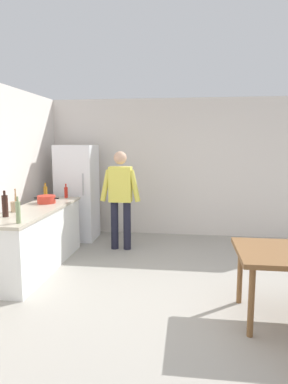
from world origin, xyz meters
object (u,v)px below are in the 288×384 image
at_px(bottle_oil_amber, 46,193).
at_px(bottle_sauce_red, 66,192).
at_px(utensil_jar, 15,206).
at_px(bottle_wine_dark, 5,206).
at_px(cooking_pot, 46,199).
at_px(refrigerator, 77,192).
at_px(person, 121,194).
at_px(bottle_vinegar_tall, 18,212).

relative_size(bottle_oil_amber, bottle_sauce_red, 1.17).
bearing_deg(utensil_jar, bottle_wine_dark, -82.44).
xyz_separation_m(utensil_jar, bottle_oil_amber, (0.00, 1.01, 0.04)).
bearing_deg(bottle_wine_dark, cooking_pot, 83.83).
bearing_deg(refrigerator, bottle_oil_amber, -106.98).
xyz_separation_m(cooking_pot, bottle_wine_dark, (-0.11, -1.02, 0.09)).
relative_size(refrigerator, person, 1.06).
relative_size(utensil_jar, bottle_wine_dark, 0.94).
distance_m(cooking_pot, utensil_jar, 0.71).
bearing_deg(utensil_jar, bottle_vinegar_tall, -58.85).
relative_size(cooking_pot, utensil_jar, 1.25).
xyz_separation_m(refrigerator, bottle_sauce_red, (0.00, -0.61, 0.10)).
relative_size(refrigerator, bottle_wine_dark, 5.29).
distance_m(utensil_jar, bottle_oil_amber, 1.01).
height_order(person, bottle_vinegar_tall, person).
xyz_separation_m(person, cooking_pot, (-1.06, -0.62, -0.02)).
distance_m(refrigerator, utensil_jar, 1.89).
relative_size(person, cooking_pot, 4.25).
bearing_deg(bottle_wine_dark, bottle_vinegar_tall, -42.37).
relative_size(bottle_wine_dark, bottle_oil_amber, 1.21).
distance_m(refrigerator, bottle_wine_dark, 2.21).
height_order(person, bottle_sauce_red, person).
bearing_deg(refrigerator, cooking_pot, -95.47).
xyz_separation_m(utensil_jar, bottle_wine_dark, (0.04, -0.32, 0.07)).
height_order(cooking_pot, bottle_vinegar_tall, bottle_vinegar_tall).
bearing_deg(bottle_sauce_red, bottle_vinegar_tall, -86.56).
relative_size(refrigerator, bottle_oil_amber, 6.43).
bearing_deg(person, cooking_pot, -149.69).
distance_m(person, utensil_jar, 1.79).
height_order(refrigerator, bottle_oil_amber, refrigerator).
height_order(person, utensil_jar, person).
height_order(person, bottle_oil_amber, person).
relative_size(person, utensil_jar, 5.31).
distance_m(refrigerator, person, 1.10).
distance_m(utensil_jar, bottle_sauce_red, 1.29).
bearing_deg(bottle_wine_dark, refrigerator, 84.20).
height_order(refrigerator, bottle_vinegar_tall, refrigerator).
bearing_deg(bottle_wine_dark, bottle_sauce_red, 81.88).
bearing_deg(cooking_pot, bottle_sauce_red, 78.40).
bearing_deg(cooking_pot, bottle_vinegar_tall, -80.21).
bearing_deg(cooking_pot, bottle_oil_amber, 115.26).
height_order(utensil_jar, bottle_sauce_red, utensil_jar).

